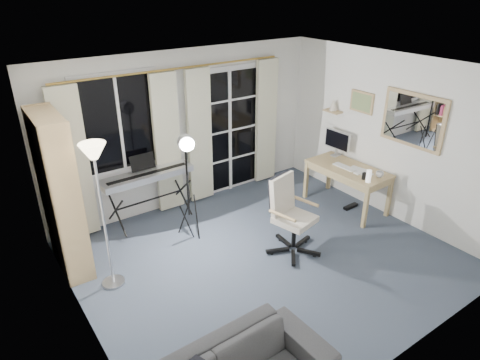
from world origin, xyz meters
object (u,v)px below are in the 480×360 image
(monitor, at_px, (337,141))
(mug, at_px, (380,174))
(bookshelf, at_px, (58,200))
(keyboard_piano, at_px, (147,177))
(desk, at_px, (348,172))
(studio_light, at_px, (186,155))
(office_chair, at_px, (288,208))
(torchiere_lamp, at_px, (97,174))

(monitor, bearing_deg, mug, -97.98)
(bookshelf, relative_size, keyboard_piano, 1.47)
(bookshelf, relative_size, desk, 1.55)
(studio_light, distance_m, monitor, 2.67)
(mug, bearing_deg, office_chair, 174.78)
(torchiere_lamp, distance_m, keyboard_piano, 1.60)
(studio_light, height_order, office_chair, studio_light)
(bookshelf, height_order, office_chair, bookshelf)
(bookshelf, height_order, desk, bookshelf)
(office_chair, bearing_deg, desk, -0.35)
(torchiere_lamp, height_order, studio_light, torchiere_lamp)
(torchiere_lamp, relative_size, office_chair, 1.71)
(bookshelf, distance_m, office_chair, 2.80)
(bookshelf, height_order, mug, bookshelf)
(desk, height_order, monitor, monitor)
(desk, distance_m, mug, 0.53)
(desk, xyz_separation_m, mug, (0.10, -0.50, 0.14))
(bookshelf, relative_size, mug, 17.95)
(bookshelf, xyz_separation_m, studio_light, (1.56, -0.31, 0.30))
(bookshelf, bearing_deg, keyboard_piano, 19.53)
(bookshelf, xyz_separation_m, monitor, (4.20, -0.46, -0.01))
(torchiere_lamp, bearing_deg, desk, -4.07)
(studio_light, xyz_separation_m, monitor, (2.64, -0.15, -0.32))
(monitor, relative_size, mug, 4.40)
(office_chair, distance_m, monitor, 1.92)
(keyboard_piano, xyz_separation_m, studio_light, (0.27, -0.73, 0.51))
(bookshelf, xyz_separation_m, office_chair, (2.48, -1.26, -0.33))
(keyboard_piano, height_order, mug, keyboard_piano)
(bookshelf, xyz_separation_m, keyboard_piano, (1.29, 0.42, -0.20))
(studio_light, bearing_deg, bookshelf, -175.14)
(bookshelf, relative_size, studio_light, 1.28)
(torchiere_lamp, height_order, desk, torchiere_lamp)
(keyboard_piano, height_order, monitor, monitor)
(studio_light, xyz_separation_m, desk, (2.45, -0.60, -0.65))
(bookshelf, distance_m, desk, 4.12)
(desk, bearing_deg, keyboard_piano, 151.80)
(office_chair, relative_size, monitor, 2.14)
(bookshelf, distance_m, keyboard_piano, 1.37)
(keyboard_piano, xyz_separation_m, office_chair, (1.19, -1.68, -0.13))
(keyboard_piano, height_order, desk, keyboard_piano)
(keyboard_piano, xyz_separation_m, desk, (2.72, -1.33, -0.15))
(office_chair, bearing_deg, mug, -18.57)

